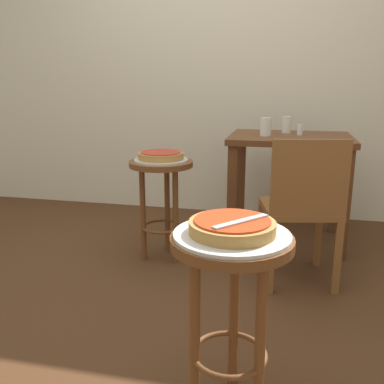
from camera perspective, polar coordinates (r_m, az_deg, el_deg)
ground_plane at (r=2.40m, az=-3.96°, el=-13.54°), size 6.00×6.00×0.00m
back_wall at (r=3.74m, az=3.31°, el=20.26°), size 6.00×0.10×3.00m
stool_foreground at (r=1.44m, az=5.22°, el=-12.03°), size 0.40×0.40×0.65m
serving_plate_foreground at (r=1.38m, az=5.38°, el=-5.75°), size 0.38×0.38×0.01m
pizza_foreground at (r=1.37m, az=5.41°, el=-4.63°), size 0.28×0.28×0.05m
stool_middle at (r=2.71m, az=-4.12°, el=0.80°), size 0.40×0.40×0.65m
serving_plate_middle at (r=2.68m, az=-4.19°, el=4.31°), size 0.34×0.34×0.01m
pizza_middle at (r=2.67m, az=-4.20°, el=4.91°), size 0.28×0.28×0.05m
dining_table at (r=3.06m, az=12.94°, el=4.69°), size 0.82×0.65×0.77m
cup_near_edge at (r=2.97m, az=9.87°, el=8.62°), size 0.08×0.08×0.12m
cup_far_edge at (r=3.17m, az=12.60°, el=8.82°), size 0.06×0.06×0.12m
condiment_shaker at (r=3.06m, az=14.30°, el=8.12°), size 0.04×0.04×0.08m
wooden_chair at (r=2.42m, az=14.57°, el=-1.83°), size 0.48×0.48×0.85m
pizza_server_knife at (r=1.34m, az=6.60°, el=-3.92°), size 0.16×0.18×0.01m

